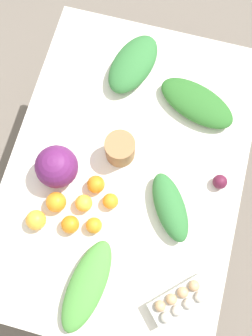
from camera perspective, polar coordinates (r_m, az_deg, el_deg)
ground_plane at (r=2.27m, az=0.00°, el=-4.90°), size 8.00×8.00×0.00m
dining_table at (r=1.65m, az=0.00°, el=-0.95°), size 1.41×0.98×0.72m
cabbage_purple at (r=1.51m, az=-10.52°, el=0.20°), size 0.17×0.17×0.17m
egg_carton at (r=1.49m, az=8.11°, el=-19.38°), size 0.23×0.23×0.09m
paper_bag at (r=1.53m, az=-0.91°, el=2.91°), size 0.12×0.12×0.12m
greens_bunch_chard at (r=1.49m, az=-5.97°, el=-17.37°), size 0.37×0.18×0.07m
greens_bunch_beet_tops at (r=1.71m, az=1.10°, el=15.57°), size 0.35×0.25×0.10m
greens_bunch_scallion at (r=1.50m, az=6.75°, el=-5.93°), size 0.31×0.25×0.09m
greens_bunch_dandelion at (r=1.66m, az=10.72°, el=9.71°), size 0.27×0.38×0.08m
beet_root at (r=1.57m, az=14.12°, el=-2.05°), size 0.06×0.06×0.06m
orange_0 at (r=1.51m, az=-6.46°, el=-5.35°), size 0.07×0.07×0.07m
orange_1 at (r=1.52m, az=-10.61°, el=-5.12°), size 0.08×0.08×0.08m
orange_2 at (r=1.50m, az=-4.91°, el=-8.71°), size 0.07×0.07×0.07m
orange_3 at (r=1.53m, az=-13.55°, el=-7.71°), size 0.08×0.08×0.08m
orange_4 at (r=1.52m, az=-4.61°, el=-2.50°), size 0.07×0.07×0.07m
orange_5 at (r=1.51m, az=-2.38°, el=-5.07°), size 0.06×0.06×0.06m
orange_6 at (r=1.51m, az=-8.51°, el=-8.51°), size 0.07×0.07×0.07m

